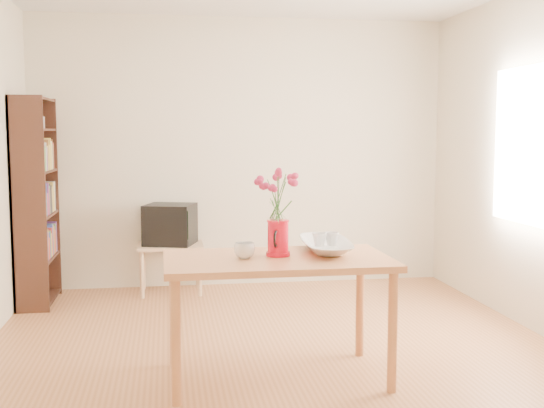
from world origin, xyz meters
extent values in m
plane|color=#A06338|center=(0.00, 0.00, 0.00)|extent=(4.50, 4.50, 0.00)
plane|color=beige|center=(0.00, 2.25, 1.30)|extent=(4.00, 0.00, 4.00)
plane|color=beige|center=(0.00, -2.25, 1.30)|extent=(4.00, 0.00, 4.00)
plane|color=white|center=(1.98, 0.30, 1.40)|extent=(0.00, 1.30, 1.30)
cube|color=#B56C3E|center=(-0.07, -0.39, 0.73)|extent=(1.36, 0.78, 0.04)
cylinder|color=#B56C3E|center=(-0.69, -0.72, 0.35)|extent=(0.06, 0.06, 0.71)
cylinder|color=#B56C3E|center=(0.55, -0.71, 0.35)|extent=(0.06, 0.06, 0.71)
cylinder|color=#B56C3E|center=(-0.69, -0.06, 0.35)|extent=(0.06, 0.06, 0.71)
cylinder|color=#B56C3E|center=(0.54, -0.06, 0.35)|extent=(0.06, 0.06, 0.71)
cube|color=tan|center=(-0.70, 1.97, 0.45)|extent=(0.60, 0.45, 0.03)
cylinder|color=tan|center=(-0.96, 1.78, 0.22)|extent=(0.04, 0.04, 0.43)
cylinder|color=tan|center=(-0.44, 1.78, 0.22)|extent=(0.04, 0.04, 0.43)
cylinder|color=tan|center=(-0.96, 2.15, 0.22)|extent=(0.04, 0.04, 0.43)
cylinder|color=tan|center=(-0.44, 2.15, 0.22)|extent=(0.04, 0.04, 0.43)
cube|color=black|center=(-1.85, 1.41, 0.90)|extent=(0.28, 0.02, 1.80)
cube|color=black|center=(-1.85, 2.09, 0.90)|extent=(0.28, 0.03, 1.80)
cube|color=black|center=(-1.98, 1.75, 0.90)|extent=(0.02, 0.70, 1.80)
cube|color=black|center=(-1.85, 1.75, 0.04)|extent=(0.27, 0.65, 0.02)
cube|color=black|center=(-1.85, 1.75, 0.40)|extent=(0.27, 0.65, 0.02)
cube|color=black|center=(-1.85, 1.75, 0.78)|extent=(0.27, 0.65, 0.02)
cube|color=black|center=(-1.85, 1.75, 1.16)|extent=(0.27, 0.65, 0.02)
cube|color=black|center=(-1.85, 1.75, 1.52)|extent=(0.27, 0.65, 0.02)
cube|color=black|center=(-1.85, 1.75, 1.78)|extent=(0.27, 0.65, 0.02)
cylinder|color=red|center=(-0.06, -0.34, 0.86)|extent=(0.13, 0.13, 0.21)
cylinder|color=red|center=(-0.06, -0.34, 0.76)|extent=(0.15, 0.15, 0.02)
cylinder|color=red|center=(-0.06, -0.34, 0.96)|extent=(0.13, 0.13, 0.01)
cone|color=red|center=(-0.04, -0.39, 0.94)|extent=(0.06, 0.08, 0.06)
torus|color=black|center=(-0.09, -0.26, 0.87)|extent=(0.05, 0.10, 0.10)
imported|color=white|center=(-0.27, -0.39, 0.80)|extent=(0.16, 0.16, 0.10)
imported|color=white|center=(0.26, -0.23, 0.96)|extent=(0.48, 0.48, 0.42)
imported|color=white|center=(0.22, -0.23, 0.92)|extent=(0.11, 0.11, 0.07)
imported|color=white|center=(0.31, -0.21, 0.92)|extent=(0.10, 0.10, 0.07)
cube|color=black|center=(-0.70, 1.97, 0.65)|extent=(0.53, 0.50, 0.37)
cube|color=black|center=(-0.70, 2.04, 0.67)|extent=(0.35, 0.29, 0.26)
cube|color=black|center=(-0.70, 1.77, 0.67)|extent=(0.32, 0.11, 0.26)
camera|label=1|loc=(-0.73, -4.37, 1.50)|focal=45.00mm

